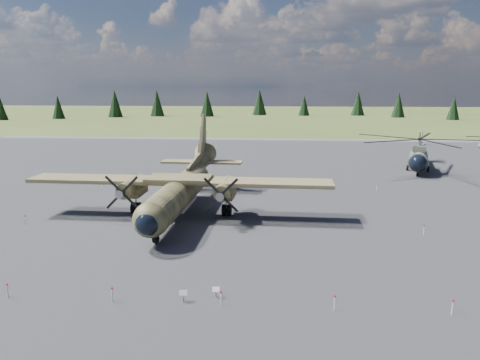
{
  "coord_description": "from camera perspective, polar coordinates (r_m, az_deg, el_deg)",
  "views": [
    {
      "loc": [
        4.99,
        -36.64,
        11.56
      ],
      "look_at": [
        1.69,
        2.0,
        3.83
      ],
      "focal_mm": 35.0,
      "sensor_mm": 36.0,
      "label": 1
    }
  ],
  "objects": [
    {
      "name": "info_placard_left",
      "position": [
        26.44,
        -6.92,
        -13.63
      ],
      "size": [
        0.46,
        0.23,
        0.69
      ],
      "rotation": [
        0.0,
        0.0,
        0.11
      ],
      "color": "gray",
      "rests_on": "ground"
    },
    {
      "name": "barrier_fence",
      "position": [
        38.58,
        -3.46,
        -5.39
      ],
      "size": [
        33.12,
        29.62,
        0.85
      ],
      "color": "silver",
      "rests_on": "ground"
    },
    {
      "name": "apron",
      "position": [
        48.31,
        -1.19,
        -2.57
      ],
      "size": [
        120.0,
        120.0,
        0.04
      ],
      "primitive_type": "cube",
      "color": "#5D5D62",
      "rests_on": "ground"
    },
    {
      "name": "transport_plane",
      "position": [
        43.52,
        -7.12,
        -0.68
      ],
      "size": [
        27.48,
        25.01,
        9.08
      ],
      "rotation": [
        0.0,
        0.0,
        -0.02
      ],
      "color": "#33371D",
      "rests_on": "ground"
    },
    {
      "name": "helicopter_near",
      "position": [
        68.4,
        21.02,
        3.67
      ],
      "size": [
        23.25,
        23.83,
        4.78
      ],
      "rotation": [
        0.0,
        0.0,
        -0.28
      ],
      "color": "slate",
      "rests_on": "ground"
    },
    {
      "name": "info_placard_right",
      "position": [
        26.8,
        -2.95,
        -13.29
      ],
      "size": [
        0.42,
        0.22,
        0.64
      ],
      "rotation": [
        0.0,
        0.0,
        -0.12
      ],
      "color": "gray",
      "rests_on": "ground"
    },
    {
      "name": "ground",
      "position": [
        38.74,
        -2.76,
        -6.1
      ],
      "size": [
        500.0,
        500.0,
        0.0
      ],
      "primitive_type": "plane",
      "color": "#525C29",
      "rests_on": "ground"
    },
    {
      "name": "treeline",
      "position": [
        38.66,
        5.12,
        1.11
      ],
      "size": [
        331.32,
        327.25,
        10.89
      ],
      "color": "black",
      "rests_on": "ground"
    }
  ]
}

